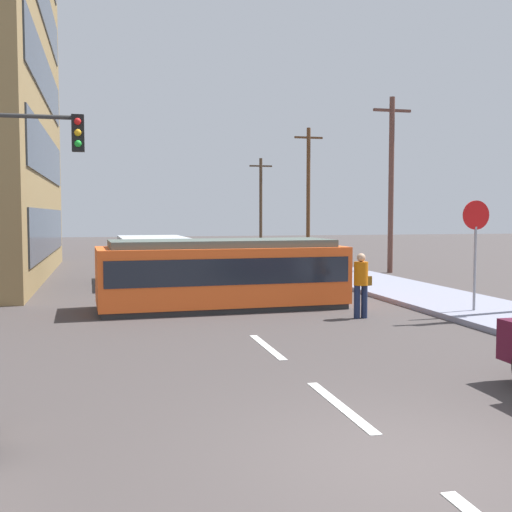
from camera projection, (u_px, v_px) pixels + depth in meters
The scene contains 13 objects.
ground_plane at pixel (228, 316), 16.46m from camera, with size 120.00×120.00×0.00m, color #433C3B.
lane_stripe_1 at pixel (340, 406), 8.70m from camera, with size 0.16×2.40×0.01m, color silver.
lane_stripe_2 at pixel (267, 347), 12.58m from camera, with size 0.16×2.40×0.01m, color silver.
lane_stripe_3 at pixel (190, 285), 23.65m from camera, with size 0.16×2.40×0.01m, color silver.
lane_stripe_4 at pixel (173, 271), 29.47m from camera, with size 0.16×2.40×0.01m, color silver.
streetcar_tram at pixel (222, 273), 17.79m from camera, with size 7.00×2.78×1.94m.
city_bus at pixel (154, 257), 24.19m from camera, with size 2.64×5.23×1.78m.
pedestrian_crossing at pixel (361, 282), 16.02m from camera, with size 0.51×0.36×1.67m.
stop_sign at pixel (476, 232), 16.36m from camera, with size 0.76×0.07×2.88m.
traffic_light_mast at pixel (5, 174), 14.10m from camera, with size 2.99×0.33×5.07m.
utility_pole_mid at pixel (391, 182), 28.33m from camera, with size 1.80×0.24×7.92m.
utility_pole_far at pixel (308, 190), 38.92m from camera, with size 1.80×0.24×7.99m.
utility_pole_distant at pixel (261, 201), 48.93m from camera, with size 1.80×0.24×7.02m.
Camera 1 is at (-3.16, -6.03, 2.66)m, focal length 44.04 mm.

